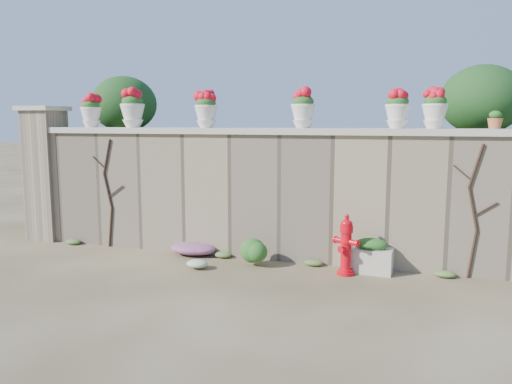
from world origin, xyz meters
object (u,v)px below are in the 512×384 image
(planter_box, at_px, (371,257))
(terracotta_pot, at_px, (495,121))
(fire_hydrant, at_px, (346,245))
(urn_pot_0, at_px, (91,111))

(planter_box, distance_m, terracotta_pot, 2.56)
(fire_hydrant, bearing_deg, urn_pot_0, -163.29)
(fire_hydrant, bearing_deg, planter_box, 58.17)
(planter_box, xyz_separation_m, terracotta_pot, (1.59, 0.36, 1.97))
(planter_box, distance_m, urn_pot_0, 5.43)
(fire_hydrant, relative_size, urn_pot_0, 1.55)
(planter_box, bearing_deg, urn_pot_0, 179.41)
(urn_pot_0, xyz_separation_m, terracotta_pot, (6.57, -0.00, -0.17))
(urn_pot_0, bearing_deg, planter_box, -4.16)
(fire_hydrant, distance_m, planter_box, 0.46)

